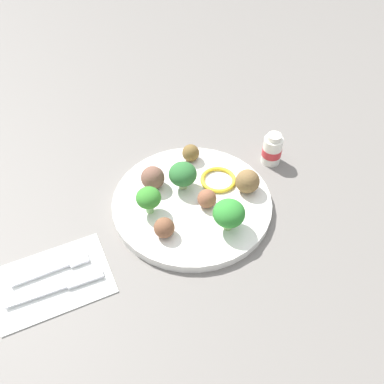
{
  "coord_description": "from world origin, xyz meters",
  "views": [
    {
      "loc": [
        -0.23,
        -0.44,
        0.56
      ],
      "look_at": [
        0.0,
        0.0,
        0.04
      ],
      "focal_mm": 39.51,
      "sensor_mm": 36.0,
      "label": 1
    }
  ],
  "objects_px": {
    "broccoli_floret_near_rim": "(149,198)",
    "meatball_far_rim": "(207,199)",
    "meatball_front_left": "(164,228)",
    "napkin": "(53,280)",
    "pepper_ring_far_rim": "(218,180)",
    "broccoli_floret_far_rim": "(185,174)",
    "plate": "(192,203)",
    "broccoli_floret_center": "(229,214)",
    "meatball_mid_left": "(153,178)",
    "fork": "(55,268)",
    "meatball_mid_right": "(191,153)",
    "meatball_back_right": "(248,181)",
    "yogurt_bottle": "(272,150)",
    "knife": "(60,286)"
  },
  "relations": [
    {
      "from": "broccoli_floret_near_rim",
      "to": "meatball_far_rim",
      "type": "distance_m",
      "value": 0.1
    },
    {
      "from": "meatball_front_left",
      "to": "napkin",
      "type": "height_order",
      "value": "meatball_front_left"
    },
    {
      "from": "pepper_ring_far_rim",
      "to": "broccoli_floret_far_rim",
      "type": "bearing_deg",
      "value": 164.78
    },
    {
      "from": "plate",
      "to": "broccoli_floret_center",
      "type": "height_order",
      "value": "broccoli_floret_center"
    },
    {
      "from": "plate",
      "to": "meatball_mid_left",
      "type": "relative_size",
      "value": 6.62
    },
    {
      "from": "meatball_mid_left",
      "to": "meatball_front_left",
      "type": "xyz_separation_m",
      "value": [
        -0.03,
        -0.11,
        -0.0
      ]
    },
    {
      "from": "fork",
      "to": "meatball_mid_right",
      "type": "bearing_deg",
      "value": 21.33
    },
    {
      "from": "pepper_ring_far_rim",
      "to": "broccoli_floret_center",
      "type": "bearing_deg",
      "value": -111.54
    },
    {
      "from": "fork",
      "to": "meatball_front_left",
      "type": "bearing_deg",
      "value": -8.22
    },
    {
      "from": "broccoli_floret_center",
      "to": "meatball_far_rim",
      "type": "height_order",
      "value": "broccoli_floret_center"
    },
    {
      "from": "plate",
      "to": "broccoli_floret_far_rim",
      "type": "distance_m",
      "value": 0.05
    },
    {
      "from": "broccoli_floret_near_rim",
      "to": "napkin",
      "type": "relative_size",
      "value": 0.3
    },
    {
      "from": "broccoli_floret_near_rim",
      "to": "meatball_far_rim",
      "type": "height_order",
      "value": "broccoli_floret_near_rim"
    },
    {
      "from": "plate",
      "to": "meatball_back_right",
      "type": "distance_m",
      "value": 0.1
    },
    {
      "from": "meatball_mid_left",
      "to": "meatball_far_rim",
      "type": "xyz_separation_m",
      "value": [
        0.06,
        -0.08,
        -0.0
      ]
    },
    {
      "from": "broccoli_floret_center",
      "to": "meatball_front_left",
      "type": "bearing_deg",
      "value": 160.43
    },
    {
      "from": "meatball_mid_right",
      "to": "napkin",
      "type": "bearing_deg",
      "value": -156.36
    },
    {
      "from": "meatball_front_left",
      "to": "yogurt_bottle",
      "type": "xyz_separation_m",
      "value": [
        0.27,
        0.08,
        -0.0
      ]
    },
    {
      "from": "pepper_ring_far_rim",
      "to": "yogurt_bottle",
      "type": "distance_m",
      "value": 0.13
    },
    {
      "from": "meatball_far_rim",
      "to": "meatball_back_right",
      "type": "height_order",
      "value": "meatball_back_right"
    },
    {
      "from": "broccoli_floret_near_rim",
      "to": "fork",
      "type": "bearing_deg",
      "value": -169.84
    },
    {
      "from": "broccoli_floret_far_rim",
      "to": "napkin",
      "type": "xyz_separation_m",
      "value": [
        -0.26,
        -0.07,
        -0.05
      ]
    },
    {
      "from": "broccoli_floret_center",
      "to": "broccoli_floret_far_rim",
      "type": "height_order",
      "value": "broccoli_floret_center"
    },
    {
      "from": "fork",
      "to": "broccoli_floret_center",
      "type": "bearing_deg",
      "value": -12.41
    },
    {
      "from": "meatball_mid_left",
      "to": "napkin",
      "type": "bearing_deg",
      "value": -154.61
    },
    {
      "from": "broccoli_floret_far_rim",
      "to": "meatball_front_left",
      "type": "xyz_separation_m",
      "value": [
        -0.08,
        -0.08,
        -0.01
      ]
    },
    {
      "from": "broccoli_floret_center",
      "to": "broccoli_floret_near_rim",
      "type": "distance_m",
      "value": 0.14
    },
    {
      "from": "meatball_front_left",
      "to": "pepper_ring_far_rim",
      "type": "relative_size",
      "value": 0.52
    },
    {
      "from": "broccoli_floret_far_rim",
      "to": "fork",
      "type": "height_order",
      "value": "broccoli_floret_far_rim"
    },
    {
      "from": "broccoli_floret_center",
      "to": "napkin",
      "type": "xyz_separation_m",
      "value": [
        -0.28,
        0.04,
        -0.05
      ]
    },
    {
      "from": "meatball_front_left",
      "to": "yogurt_bottle",
      "type": "bearing_deg",
      "value": 16.88
    },
    {
      "from": "broccoli_floret_center",
      "to": "meatball_mid_right",
      "type": "distance_m",
      "value": 0.18
    },
    {
      "from": "broccoli_floret_near_rim",
      "to": "meatball_back_right",
      "type": "bearing_deg",
      "value": -10.79
    },
    {
      "from": "broccoli_floret_far_rim",
      "to": "meatball_mid_right",
      "type": "bearing_deg",
      "value": 54.69
    },
    {
      "from": "meatball_far_rim",
      "to": "meatball_front_left",
      "type": "distance_m",
      "value": 0.09
    },
    {
      "from": "broccoli_floret_far_rim",
      "to": "meatball_far_rim",
      "type": "relative_size",
      "value": 1.59
    },
    {
      "from": "broccoli_floret_far_rim",
      "to": "meatball_far_rim",
      "type": "xyz_separation_m",
      "value": [
        0.01,
        -0.06,
        -0.02
      ]
    },
    {
      "from": "plate",
      "to": "fork",
      "type": "bearing_deg",
      "value": -175.13
    },
    {
      "from": "broccoli_floret_center",
      "to": "knife",
      "type": "relative_size",
      "value": 0.39
    },
    {
      "from": "napkin",
      "to": "knife",
      "type": "height_order",
      "value": "knife"
    },
    {
      "from": "meatball_front_left",
      "to": "pepper_ring_far_rim",
      "type": "distance_m",
      "value": 0.15
    },
    {
      "from": "broccoli_floret_near_rim",
      "to": "meatball_far_rim",
      "type": "bearing_deg",
      "value": -19.25
    },
    {
      "from": "meatball_mid_right",
      "to": "pepper_ring_far_rim",
      "type": "xyz_separation_m",
      "value": [
        0.02,
        -0.08,
        -0.01
      ]
    },
    {
      "from": "plate",
      "to": "yogurt_bottle",
      "type": "height_order",
      "value": "yogurt_bottle"
    },
    {
      "from": "meatball_far_rim",
      "to": "meatball_mid_right",
      "type": "height_order",
      "value": "same"
    },
    {
      "from": "meatball_far_rim",
      "to": "pepper_ring_far_rim",
      "type": "xyz_separation_m",
      "value": [
        0.05,
        0.04,
        -0.01
      ]
    },
    {
      "from": "fork",
      "to": "meatball_far_rim",
      "type": "bearing_deg",
      "value": -0.24
    },
    {
      "from": "meatball_back_right",
      "to": "napkin",
      "type": "bearing_deg",
      "value": -177.45
    },
    {
      "from": "plate",
      "to": "meatball_mid_right",
      "type": "distance_m",
      "value": 0.11
    },
    {
      "from": "yogurt_bottle",
      "to": "knife",
      "type": "bearing_deg",
      "value": -168.37
    }
  ]
}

